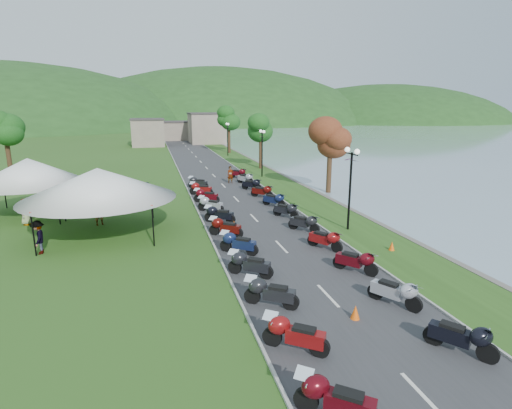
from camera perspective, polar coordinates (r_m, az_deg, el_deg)
road at (r=44.64m, az=-6.04°, el=4.12°), size 7.00×120.00×0.02m
hills_backdrop at (r=203.77m, az=-13.06°, el=11.31°), size 360.00×120.00×76.00m
far_building at (r=88.78m, az=-11.89°, el=10.28°), size 18.00×16.00×5.00m
moto_row_left at (r=20.69m, az=-2.64°, el=-5.64°), size 2.60×37.51×1.10m
moto_row_right at (r=27.41m, az=4.43°, el=-0.80°), size 2.60×34.59×1.10m
vendor_tent_main at (r=25.17m, az=-21.36°, el=0.37°), size 5.87×5.87×4.00m
vendor_tent_side at (r=32.05m, az=-29.48°, el=2.23°), size 5.01×5.01×4.00m
tree_lakeside at (r=35.66m, az=10.54°, el=7.80°), size 2.78×2.78×7.73m
pedestrian_a at (r=27.75m, az=-21.36°, el=-2.72°), size 0.81×0.73×1.83m
pedestrian_b at (r=30.73m, az=-18.84°, el=-0.97°), size 0.74×0.41×1.52m
pedestrian_c at (r=23.72m, az=-28.40°, el=-6.18°), size 0.59×1.19×1.77m
traffic_cone_near at (r=15.20m, az=14.00°, el=-14.72°), size 0.34×0.34×0.54m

